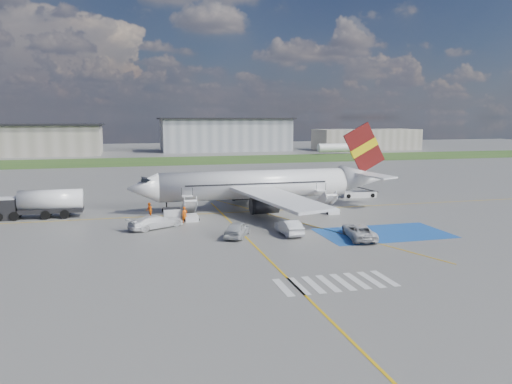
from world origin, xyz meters
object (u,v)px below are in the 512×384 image
fuel_tanker (40,206)px  belt_loader (359,194)px  car_silver_b (289,227)px  van_white_a (359,229)px  van_white_b (156,220)px  gpu_cart (172,215)px  car_silver_a (237,229)px  airliner (265,184)px

fuel_tanker → belt_loader: 46.68m
fuel_tanker → car_silver_b: fuel_tanker is taller
van_white_a → van_white_b: size_ratio=1.05×
belt_loader → gpu_cart: bearing=-155.0°
gpu_cart → van_white_a: 22.64m
fuel_tanker → car_silver_b: size_ratio=2.08×
car_silver_a → car_silver_b: car_silver_a is taller
car_silver_b → van_white_b: bearing=-27.9°
airliner → van_white_b: airliner is taller
belt_loader → airliner: bearing=-157.3°
van_white_b → car_silver_b: bearing=-144.6°
airliner → van_white_b: (-15.43, -9.12, -2.40)m
belt_loader → van_white_a: 27.85m
fuel_tanker → car_silver_b: (27.45, -16.55, -0.66)m
van_white_a → gpu_cart: bearing=-24.3°
van_white_a → van_white_b: bearing=-14.3°
gpu_cart → van_white_a: bearing=-34.8°
belt_loader → car_silver_b: (-18.93, -21.64, 0.40)m
fuel_tanker → van_white_a: fuel_tanker is taller
gpu_cart → belt_loader: 32.65m
airliner → van_white_a: (4.94, -19.22, -2.40)m
van_white_a → fuel_tanker: bearing=-18.2°
car_silver_b → van_white_b: 15.32m
car_silver_a → van_white_a: size_ratio=0.92×
gpu_cart → car_silver_a: (5.93, -9.83, 0.07)m
belt_loader → car_silver_a: 32.61m
belt_loader → van_white_a: bearing=-112.0°
airliner → belt_loader: 18.42m
car_silver_b → van_white_a: van_white_a is taller
car_silver_b → fuel_tanker: bearing=-32.8°
fuel_tanker → gpu_cart: (15.85, -6.47, -0.73)m
van_white_a → airliner: bearing=-63.5°
van_white_a → van_white_b: (-20.37, 10.10, -0.01)m
van_white_b → fuel_tanker: bearing=26.1°
van_white_b → belt_loader: bearing=-93.9°
airliner → belt_loader: airliner is taller
airliner → van_white_b: bearing=-149.4°
fuel_tanker → van_white_a: size_ratio=1.97×
fuel_tanker → gpu_cart: 17.13m
car_silver_b → van_white_b: van_white_b is taller
car_silver_a → van_white_b: bearing=-11.5°
car_silver_a → van_white_a: bearing=-168.9°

